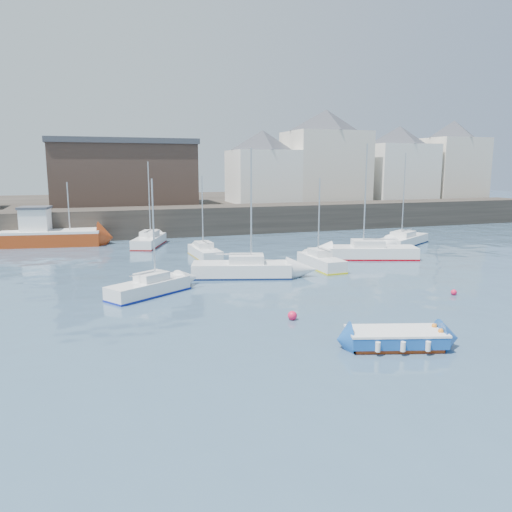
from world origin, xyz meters
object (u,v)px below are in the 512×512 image
object	(u,v)px
blue_dinghy	(396,338)
sailboat_h	(149,241)
sailboat_c	(321,261)
sailboat_g	(404,240)
buoy_mid	(454,295)
sailboat_a	(149,287)
buoy_near	(292,320)
fishing_boat	(48,233)
sailboat_d	(371,252)
sailboat_b	(242,269)
buoy_far	(210,262)
sailboat_f	(205,252)

from	to	relation	value
blue_dinghy	sailboat_h	size ratio (longest dim) A/B	0.55
sailboat_c	sailboat_g	world-z (taller)	sailboat_g
sailboat_c	buoy_mid	bearing A→B (deg)	-67.91
sailboat_a	buoy_near	bearing A→B (deg)	-49.76
fishing_boat	sailboat_d	xyz separation A→B (m)	(24.97, -15.75, -0.59)
sailboat_h	blue_dinghy	bearing A→B (deg)	-78.36
sailboat_b	buoy_mid	size ratio (longest dim) A/B	24.93
buoy_near	buoy_far	size ratio (longest dim) A/B	1.32
fishing_boat	sailboat_d	world-z (taller)	sailboat_d
sailboat_a	sailboat_g	xyz separation A→B (m)	(25.05, 11.05, 0.02)
sailboat_c	sailboat_g	size ratio (longest dim) A/B	0.77
sailboat_d	sailboat_g	bearing A→B (deg)	37.33
sailboat_c	sailboat_f	bearing A→B (deg)	135.58
blue_dinghy	sailboat_b	xyz separation A→B (m)	(-2.00, 14.63, 0.14)
fishing_boat	buoy_mid	bearing A→B (deg)	-49.65
sailboat_b	fishing_boat	bearing A→B (deg)	124.69
sailboat_g	buoy_near	xyz separation A→B (m)	(-19.10, -18.08, -0.48)
sailboat_a	buoy_far	xyz separation A→B (m)	(5.73, 8.75, -0.47)
blue_dinghy	buoy_far	distance (m)	20.81
sailboat_d	sailboat_h	size ratio (longest dim) A/B	1.17
sailboat_d	buoy_near	bearing A→B (deg)	-133.71
sailboat_b	buoy_far	world-z (taller)	sailboat_b
sailboat_h	buoy_far	xyz separation A→B (m)	(3.47, -9.53, -0.50)
sailboat_h	sailboat_a	bearing A→B (deg)	-97.03
sailboat_g	buoy_mid	xyz separation A→B (m)	(-8.43, -16.74, -0.48)
buoy_far	sailboat_d	bearing A→B (deg)	-12.62
sailboat_d	buoy_far	world-z (taller)	sailboat_d
fishing_boat	sailboat_h	size ratio (longest dim) A/B	1.20
blue_dinghy	buoy_mid	distance (m)	10.24
sailboat_f	buoy_near	bearing A→B (deg)	-89.37
fishing_boat	sailboat_f	bearing A→B (deg)	-41.69
blue_dinghy	buoy_near	bearing A→B (deg)	117.46
sailboat_c	sailboat_h	xyz separation A→B (m)	(-10.54, 14.53, 0.01)
buoy_mid	sailboat_c	bearing A→B (deg)	112.09
blue_dinghy	sailboat_b	world-z (taller)	sailboat_b
sailboat_a	buoy_near	distance (m)	9.22
sailboat_f	sailboat_h	size ratio (longest dim) A/B	0.85
sailboat_g	buoy_near	distance (m)	26.30
buoy_mid	buoy_far	size ratio (longest dim) A/B	0.99
blue_dinghy	sailboat_c	bearing A→B (deg)	74.53
sailboat_h	buoy_mid	bearing A→B (deg)	-59.07
sailboat_f	sailboat_c	bearing A→B (deg)	-44.42
sailboat_b	sailboat_g	bearing A→B (deg)	24.04
fishing_boat	blue_dinghy	bearing A→B (deg)	-65.78
fishing_boat	sailboat_h	xyz separation A→B (m)	(8.88, -3.39, -0.63)
sailboat_d	sailboat_g	distance (m)	8.44
blue_dinghy	sailboat_h	world-z (taller)	sailboat_h
buoy_near	buoy_far	distance (m)	15.79
buoy_far	blue_dinghy	bearing A→B (deg)	-82.44
sailboat_g	buoy_near	size ratio (longest dim) A/B	18.70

